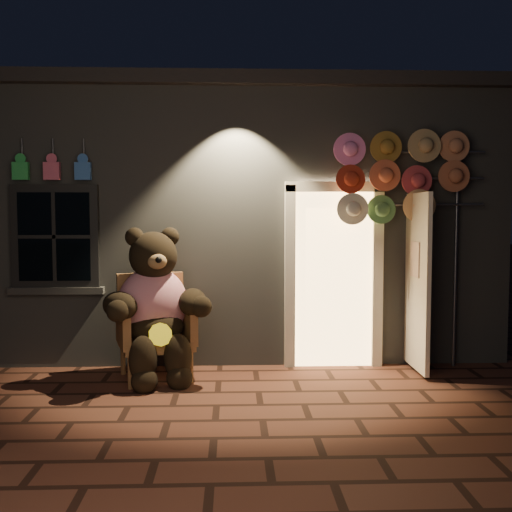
{
  "coord_description": "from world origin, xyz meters",
  "views": [
    {
      "loc": [
        0.16,
        -5.56,
        1.81
      ],
      "look_at": [
        0.41,
        1.0,
        1.35
      ],
      "focal_mm": 42.0,
      "sensor_mm": 36.0,
      "label": 1
    }
  ],
  "objects": [
    {
      "name": "shop_building",
      "position": [
        0.0,
        3.99,
        1.74
      ],
      "size": [
        7.3,
        5.95,
        3.51
      ],
      "color": "slate",
      "rests_on": "ground"
    },
    {
      "name": "teddy_bear",
      "position": [
        -0.69,
        0.9,
        0.81
      ],
      "size": [
        1.18,
        1.08,
        1.7
      ],
      "rotation": [
        0.0,
        0.0,
        0.3
      ],
      "color": "#BB1437",
      "rests_on": "ground"
    },
    {
      "name": "wicker_armchair",
      "position": [
        -0.72,
        1.05,
        0.57
      ],
      "size": [
        0.95,
        0.9,
        1.14
      ],
      "rotation": [
        0.0,
        0.0,
        0.3
      ],
      "color": "brown",
      "rests_on": "ground"
    },
    {
      "name": "ground",
      "position": [
        0.0,
        0.0,
        0.0
      ],
      "size": [
        60.0,
        60.0,
        0.0
      ],
      "primitive_type": "plane",
      "color": "#552E20",
      "rests_on": "ground"
    },
    {
      "name": "hat_rack",
      "position": [
        2.09,
        1.28,
        2.23
      ],
      "size": [
        1.76,
        0.22,
        2.75
      ],
      "color": "#59595E",
      "rests_on": "ground"
    }
  ]
}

